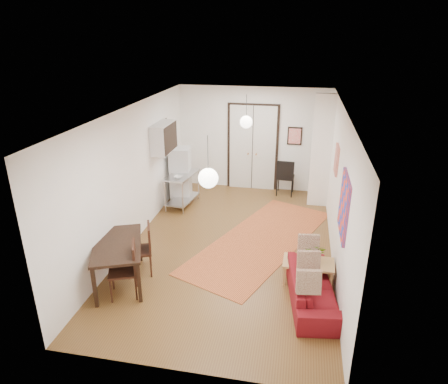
% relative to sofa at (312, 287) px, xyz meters
% --- Properties ---
extents(floor, '(7.00, 7.00, 0.00)m').
position_rel_sofa_xyz_m(floor, '(-1.68, 1.61, -0.27)').
color(floor, brown).
rests_on(floor, ground).
extents(ceiling, '(4.20, 7.00, 0.02)m').
position_rel_sofa_xyz_m(ceiling, '(-1.68, 1.61, 2.63)').
color(ceiling, white).
rests_on(ceiling, wall_back).
extents(wall_back, '(4.20, 0.02, 2.90)m').
position_rel_sofa_xyz_m(wall_back, '(-1.68, 5.11, 1.18)').
color(wall_back, white).
rests_on(wall_back, floor).
extents(wall_front, '(4.20, 0.02, 2.90)m').
position_rel_sofa_xyz_m(wall_front, '(-1.68, -1.89, 1.18)').
color(wall_front, white).
rests_on(wall_front, floor).
extents(wall_left, '(0.02, 7.00, 2.90)m').
position_rel_sofa_xyz_m(wall_left, '(-3.78, 1.61, 1.18)').
color(wall_left, white).
rests_on(wall_left, floor).
extents(wall_right, '(0.02, 7.00, 2.90)m').
position_rel_sofa_xyz_m(wall_right, '(0.42, 1.61, 1.18)').
color(wall_right, white).
rests_on(wall_right, floor).
extents(double_doors, '(1.44, 0.06, 2.50)m').
position_rel_sofa_xyz_m(double_doors, '(-1.68, 5.06, 0.93)').
color(double_doors, silver).
rests_on(double_doors, wall_back).
extents(stub_partition, '(0.50, 0.10, 2.90)m').
position_rel_sofa_xyz_m(stub_partition, '(0.17, 4.16, 1.18)').
color(stub_partition, white).
rests_on(stub_partition, floor).
extents(wall_cabinet, '(0.35, 1.00, 0.70)m').
position_rel_sofa_xyz_m(wall_cabinet, '(-3.60, 3.11, 1.63)').
color(wall_cabinet, silver).
rests_on(wall_cabinet, wall_left).
extents(painting_popart, '(0.05, 1.00, 1.00)m').
position_rel_sofa_xyz_m(painting_popart, '(0.39, 0.36, 1.38)').
color(painting_popart, red).
rests_on(painting_popart, wall_right).
extents(painting_abstract, '(0.05, 0.50, 0.60)m').
position_rel_sofa_xyz_m(painting_abstract, '(0.39, 2.41, 1.53)').
color(painting_abstract, beige).
rests_on(painting_abstract, wall_right).
extents(poster_back, '(0.40, 0.03, 0.50)m').
position_rel_sofa_xyz_m(poster_back, '(-0.53, 5.08, 1.33)').
color(poster_back, red).
rests_on(poster_back, wall_back).
extents(print_left, '(0.03, 0.44, 0.54)m').
position_rel_sofa_xyz_m(print_left, '(-3.75, 3.61, 1.68)').
color(print_left, olive).
rests_on(print_left, wall_left).
extents(pendant_back, '(0.30, 0.30, 0.80)m').
position_rel_sofa_xyz_m(pendant_back, '(-1.68, 3.61, 1.98)').
color(pendant_back, white).
rests_on(pendant_back, ceiling).
extents(pendant_front, '(0.30, 0.30, 0.80)m').
position_rel_sofa_xyz_m(pendant_front, '(-1.68, -0.39, 1.98)').
color(pendant_front, white).
rests_on(pendant_front, ceiling).
extents(kilim_rug, '(3.15, 4.60, 0.01)m').
position_rel_sofa_xyz_m(kilim_rug, '(-1.06, 1.95, -0.26)').
color(kilim_rug, '#C96A32').
rests_on(kilim_rug, floor).
extents(sofa, '(0.97, 1.93, 0.54)m').
position_rel_sofa_xyz_m(sofa, '(0.00, 0.00, 0.00)').
color(sofa, maroon).
rests_on(sofa, floor).
extents(coffee_table, '(0.93, 0.53, 0.41)m').
position_rel_sofa_xyz_m(coffee_table, '(-0.07, 0.57, 0.08)').
color(coffee_table, tan).
rests_on(coffee_table, floor).
extents(potted_plant, '(0.36, 0.32, 0.40)m').
position_rel_sofa_xyz_m(potted_plant, '(0.03, 0.57, 0.33)').
color(potted_plant, '#306B30').
rests_on(potted_plant, coffee_table).
extents(kitchen_counter, '(0.72, 1.20, 0.87)m').
position_rel_sofa_xyz_m(kitchen_counter, '(-3.30, 3.47, 0.28)').
color(kitchen_counter, '#BBBDC0').
rests_on(kitchen_counter, floor).
extents(bowl, '(0.25, 0.25, 0.05)m').
position_rel_sofa_xyz_m(bowl, '(-3.30, 3.17, 0.62)').
color(bowl, beige).
rests_on(bowl, kitchen_counter).
extents(soap_bottle, '(0.10, 0.10, 0.18)m').
position_rel_sofa_xyz_m(soap_bottle, '(-3.35, 3.72, 0.69)').
color(soap_bottle, teal).
rests_on(soap_bottle, kitchen_counter).
extents(fridge, '(0.57, 0.57, 1.46)m').
position_rel_sofa_xyz_m(fridge, '(-3.43, 3.78, 0.46)').
color(fridge, silver).
rests_on(fridge, floor).
extents(dining_table, '(1.30, 1.64, 0.79)m').
position_rel_sofa_xyz_m(dining_table, '(-3.43, -0.10, 0.44)').
color(dining_table, black).
rests_on(dining_table, floor).
extents(dining_chair_near, '(0.61, 0.73, 0.98)m').
position_rel_sofa_xyz_m(dining_chair_near, '(-3.19, 0.35, 0.30)').
color(dining_chair_near, '#321910').
rests_on(dining_chair_near, floor).
extents(dining_chair_far, '(0.61, 0.73, 0.98)m').
position_rel_sofa_xyz_m(dining_chair_far, '(-3.19, -0.35, 0.30)').
color(dining_chair_far, '#321910').
rests_on(dining_chair_far, floor).
extents(black_side_chair, '(0.49, 0.49, 1.03)m').
position_rel_sofa_xyz_m(black_side_chair, '(-0.70, 4.86, 0.33)').
color(black_side_chair, black).
rests_on(black_side_chair, floor).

